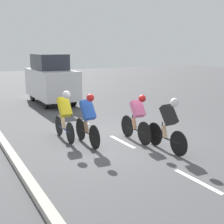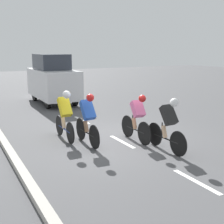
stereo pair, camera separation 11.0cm
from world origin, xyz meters
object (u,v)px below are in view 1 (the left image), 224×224
cyclist_pink (137,117)px  cyclist_yellow (65,114)px  cyclist_black (168,123)px  support_car (51,80)px  cyclist_blue (88,118)px

cyclist_pink → cyclist_yellow: size_ratio=0.99×
cyclist_yellow → cyclist_black: size_ratio=0.97×
cyclist_black → support_car: bearing=-86.7°
cyclist_black → cyclist_yellow: bearing=-47.4°
cyclist_yellow → cyclist_black: 3.12m
cyclist_pink → cyclist_blue: size_ratio=0.98×
cyclist_blue → support_car: (-1.20, -7.19, 0.40)m
cyclist_blue → support_car: 7.30m
cyclist_pink → support_car: (0.25, -7.56, 0.45)m
cyclist_yellow → support_car: size_ratio=0.43×
cyclist_pink → support_car: 7.58m
cyclist_pink → cyclist_yellow: (1.86, -1.13, 0.08)m
cyclist_pink → cyclist_blue: 1.49m
cyclist_yellow → support_car: bearing=-104.1°
cyclist_yellow → cyclist_black: cyclist_yellow is taller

